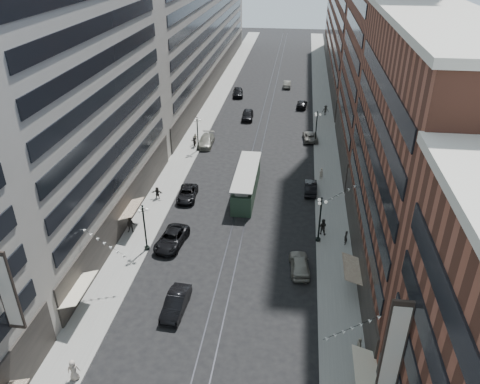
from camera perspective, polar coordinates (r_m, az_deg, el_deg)
The scene contains 36 objects.
ground at distance 78.06m, azimuth 2.33°, elevation 6.14°, with size 220.00×220.00×0.00m, color black.
sidewalk_west at distance 88.78m, azimuth -4.24°, elevation 8.98°, with size 4.00×180.00×0.15m, color gray.
sidewalk_east at distance 87.25m, azimuth 10.23°, elevation 8.24°, with size 4.00×180.00×0.15m, color gray.
rail_west at distance 87.40m, azimuth 2.48°, elevation 8.66°, with size 0.12×180.00×0.02m, color #2D2D33.
rail_east at distance 87.30m, azimuth 3.40°, elevation 8.61°, with size 0.12×180.00×0.02m, color #2D2D33.
building_west_mid at distance 52.90m, azimuth -19.22°, elevation 9.60°, with size 8.00×36.00×28.00m, color gray.
building_west_far at distance 111.59m, azimuth -4.97°, elevation 19.88°, with size 8.00×90.00×26.00m, color gray.
building_east_mid at distance 45.02m, azimuth 20.73°, elevation 3.31°, with size 8.00×30.00×24.00m, color brown.
building_east_tower at distance 69.29m, azimuth 17.44°, elevation 20.11°, with size 8.00×26.00×42.00m, color brown.
building_east_far at distance 118.71m, azimuth 13.30°, elevation 19.31°, with size 8.00×72.00×24.00m, color brown.
lamppost_sw_far at distance 50.41m, azimuth -11.56°, elevation -4.10°, with size 1.03×1.14×5.52m.
lamppost_sw_mid at distance 73.63m, azimuth -5.20°, elevation 7.22°, with size 1.03×1.14×5.52m.
lamppost_se_far at distance 51.49m, azimuth 9.73°, elevation -3.15°, with size 1.03×1.14×5.52m.
lamppost_se_mid at distance 76.75m, azimuth 9.29°, elevation 7.86°, with size 1.03×1.14×5.52m.
streetcar at distance 61.16m, azimuth 0.79°, elevation 1.09°, with size 2.73×12.31×3.41m.
car_2 at distance 52.08m, azimuth -8.34°, elevation -5.66°, with size 2.59×5.61×1.56m, color black.
car_4 at distance 48.20m, azimuth 7.27°, elevation -8.72°, with size 1.90×4.73×1.61m, color gray.
car_5 at distance 43.80m, azimuth -7.83°, elevation -13.27°, with size 1.71×4.91×1.62m, color black.
pedestrian_1 at distance 39.91m, azimuth -19.64°, elevation -19.75°, with size 0.91×0.50×1.87m, color #AEA090.
pedestrian_2 at distance 54.67m, azimuth -13.17°, elevation -3.95°, with size 0.93×0.51×1.91m, color black.
pedestrian_4 at distance 40.51m, azimuth 14.30°, elevation -17.85°, with size 1.08×0.49×1.84m, color #A9A08C.
car_7 at distance 60.82m, azimuth -6.45°, elevation -0.22°, with size 2.30×4.98×1.38m, color black.
car_8 at distance 76.43m, azimuth -4.17°, elevation 6.23°, with size 2.24×5.52×1.60m, color gray.
car_9 at distance 101.51m, azimuth -0.26°, elevation 12.08°, with size 2.11×5.24×1.78m, color black.
car_10 at distance 62.58m, azimuth 8.61°, elevation 0.56°, with size 1.57×4.50×1.48m, color black.
car_11 at distance 79.30m, azimuth 8.56°, elevation 6.74°, with size 2.26×4.90×1.36m, color slate.
car_12 at distance 95.30m, azimuth 7.55°, elevation 10.59°, with size 1.95×4.80×1.39m, color black.
car_13 at distance 87.90m, azimuth 0.92°, elevation 9.39°, with size 2.03×5.06×1.72m, color black.
car_14 at distance 108.57m, azimuth 5.76°, elevation 12.97°, with size 1.60×4.60×1.51m, color slate.
pedestrian_5 at distance 61.10m, azimuth -10.06°, elevation -0.09°, with size 1.47×0.42×1.58m, color black.
pedestrian_6 at distance 76.94m, azimuth -5.46°, elevation 6.51°, with size 1.02×0.47×1.74m, color #B8AE98.
pedestrian_7 at distance 53.77m, azimuth 10.04°, elevation -4.17°, with size 0.94×0.52×1.94m, color black.
pedestrian_8 at distance 65.84m, azimuth 9.86°, elevation 2.21°, with size 0.63×0.41×1.72m, color beige.
pedestrian_9 at distance 91.00m, azimuth 10.38°, elevation 9.77°, with size 1.23×0.51×1.91m, color black.
pedestrian_extra_0 at distance 75.73m, azimuth -5.59°, elevation 6.07°, with size 1.49×0.43×1.60m, color black.
pedestrian_extra_1 at distance 52.71m, azimuth 12.77°, elevation -5.44°, with size 0.58×0.38×1.60m, color black.
Camera 1 is at (6.11, -11.85, 29.90)m, focal length 35.00 mm.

